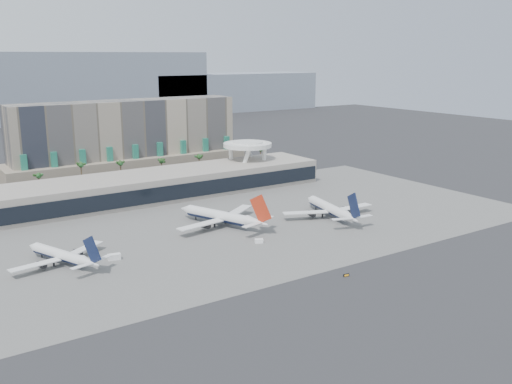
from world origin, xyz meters
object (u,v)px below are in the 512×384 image
taxiway_sign (346,275)px  airliner_centre (222,216)px  service_vehicle_a (114,257)px  service_vehicle_b (259,241)px  airliner_right (331,209)px  airliner_left (62,255)px

taxiway_sign → airliner_centre: bearing=103.7°
airliner_centre → service_vehicle_a: (-50.00, -13.81, -2.97)m
service_vehicle_a → service_vehicle_b: service_vehicle_a is taller
airliner_right → service_vehicle_b: bearing=-154.1°
taxiway_sign → service_vehicle_a: bearing=144.7°
service_vehicle_a → taxiway_sign: bearing=-34.4°
service_vehicle_a → taxiway_sign: size_ratio=2.02×
airliner_centre → taxiway_sign: (4.81, -68.43, -3.53)m
airliner_right → service_vehicle_a: size_ratio=10.27×
airliner_centre → airliner_left: bearing=166.0°
airliner_right → service_vehicle_b: (-44.17, -11.21, -3.02)m
airliner_centre → service_vehicle_a: airliner_centre is taller
airliner_right → service_vehicle_a: airliner_right is taller
airliner_right → airliner_centre: bearing=173.0°
airliner_left → service_vehicle_a: airliner_left is taller
airliner_right → taxiway_sign: 66.62m
airliner_right → taxiway_sign: bearing=-115.1°
airliner_left → service_vehicle_a: bearing=-40.6°
airliner_right → service_vehicle_a: 94.65m
airliner_left → service_vehicle_b: size_ratio=11.67×
service_vehicle_a → airliner_left: bearing=171.7°
airliner_right → airliner_left: bearing=-171.8°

